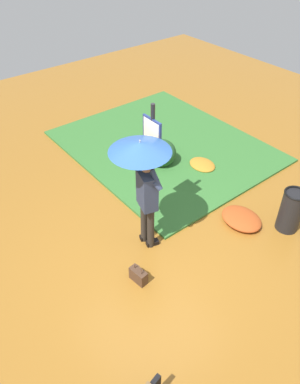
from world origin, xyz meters
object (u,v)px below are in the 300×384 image
(person_with_umbrella, at_px, (143,169))
(handbag, at_px, (138,275))
(info_sign_post, at_px, (152,151))
(trash_bin, at_px, (291,211))

(person_with_umbrella, relative_size, handbag, 5.53)
(info_sign_post, bearing_deg, person_with_umbrella, 129.77)
(person_with_umbrella, relative_size, info_sign_post, 0.89)
(info_sign_post, height_order, handbag, info_sign_post)
(person_with_umbrella, xyz_separation_m, info_sign_post, (0.44, -0.53, -0.11))
(person_with_umbrella, bearing_deg, info_sign_post, -50.23)
(person_with_umbrella, height_order, trash_bin, person_with_umbrella)
(trash_bin, bearing_deg, person_with_umbrella, 58.51)
(info_sign_post, relative_size, handbag, 6.22)
(info_sign_post, height_order, trash_bin, info_sign_post)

